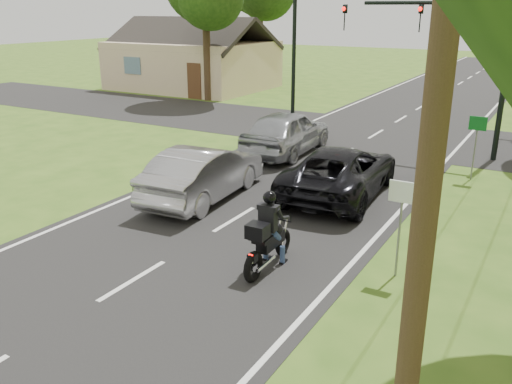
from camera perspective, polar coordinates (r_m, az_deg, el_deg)
ground at (r=11.80m, az=-12.83°, el=-9.11°), size 140.00×140.00×0.00m
road at (r=19.72m, az=7.06°, el=2.73°), size 8.00×100.00×0.01m
cross_road at (r=25.19m, az=12.51°, el=5.97°), size 60.00×7.00×0.01m
motorcycle_rider at (r=11.73m, az=1.22°, el=-4.93°), size 0.59×2.08×1.79m
dark_suv at (r=16.53m, az=8.86°, el=2.20°), size 2.86×5.55×1.50m
silver_sedan at (r=16.08m, az=-5.52°, el=2.03°), size 2.06×4.94×1.59m
silver_suv at (r=21.15m, az=3.22°, el=6.36°), size 2.23×5.11×1.71m
traffic_signal at (r=21.88m, az=20.18°, el=14.35°), size 6.38×0.44×6.00m
signal_pole_far at (r=28.50m, az=4.00°, el=13.92°), size 0.20×0.20×6.00m
utility_pole_near at (r=5.61m, az=19.09°, el=14.23°), size 1.60×0.28×10.00m
sign_white at (r=11.45m, az=15.06°, el=-1.41°), size 0.55×0.07×2.12m
sign_green at (r=19.01m, az=22.22°, el=5.81°), size 0.55×0.07×2.12m
house at (r=39.35m, az=-6.62°, el=13.40°), size 10.20×8.00×4.84m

